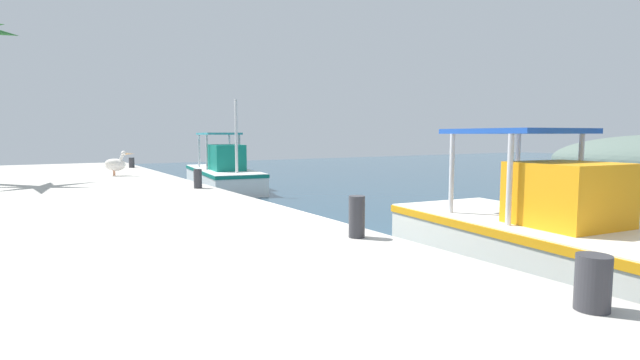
# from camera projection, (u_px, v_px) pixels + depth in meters

# --- Properties ---
(fishing_boat_nearest) EXTENTS (6.59, 2.73, 3.37)m
(fishing_boat_nearest) POSITION_uv_depth(u_px,v_px,m) (223.00, 174.00, 18.69)
(fishing_boat_nearest) COLOR white
(fishing_boat_nearest) RESTS_ON ground
(fishing_boat_second) EXTENTS (4.77, 2.69, 3.21)m
(fishing_boat_second) POSITION_uv_depth(u_px,v_px,m) (536.00, 234.00, 7.26)
(fishing_boat_second) COLOR silver
(fishing_boat_second) RESTS_ON ground
(pelican) EXTENTS (0.61, 0.95, 0.82)m
(pelican) POSITION_uv_depth(u_px,v_px,m) (115.00, 164.00, 15.45)
(pelican) COLOR tan
(pelican) RESTS_ON quay_pier
(mooring_bollard_nearest) EXTENTS (0.22, 0.22, 0.41)m
(mooring_bollard_nearest) POSITION_uv_depth(u_px,v_px,m) (132.00, 163.00, 19.31)
(mooring_bollard_nearest) COLOR #333338
(mooring_bollard_nearest) RESTS_ON quay_pier
(mooring_bollard_second) EXTENTS (0.20, 0.20, 0.48)m
(mooring_bollard_second) POSITION_uv_depth(u_px,v_px,m) (198.00, 179.00, 11.85)
(mooring_bollard_second) COLOR #333338
(mooring_bollard_second) RESTS_ON quay_pier
(mooring_bollard_third) EXTENTS (0.21, 0.21, 0.55)m
(mooring_bollard_third) POSITION_uv_depth(u_px,v_px,m) (357.00, 217.00, 6.15)
(mooring_bollard_third) COLOR #333338
(mooring_bollard_third) RESTS_ON quay_pier
(mooring_bollard_fourth) EXTENTS (0.26, 0.26, 0.43)m
(mooring_bollard_fourth) POSITION_uv_depth(u_px,v_px,m) (593.00, 283.00, 3.59)
(mooring_bollard_fourth) COLOR #333338
(mooring_bollard_fourth) RESTS_ON quay_pier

